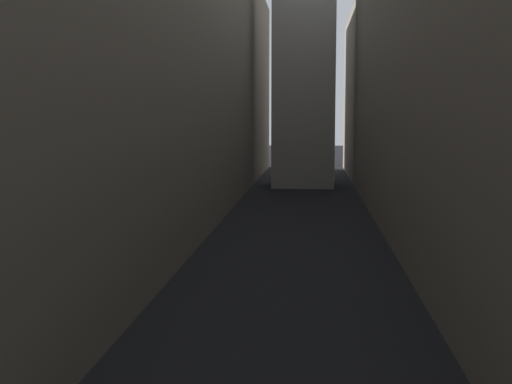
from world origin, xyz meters
The scene contains 3 objects.
ground_plane centered at (0.00, 48.00, 0.00)m, with size 264.00×264.00×0.00m, color black.
building_block_left centered at (-11.61, 50.00, 11.52)m, with size 12.21×108.00×23.05m, color #756B5B.
building_block_right centered at (12.89, 50.00, 10.11)m, with size 14.78×108.00×20.22m, color #756B5B.
Camera 1 is at (1.01, 3.24, 7.46)m, focal length 47.26 mm.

